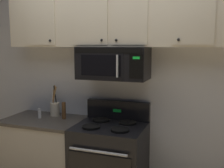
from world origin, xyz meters
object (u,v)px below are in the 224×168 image
(stove_range, at_px, (110,163))
(salt_shaker, at_px, (40,113))
(utensil_crock_cream, at_px, (55,108))
(pepper_mill, at_px, (64,110))
(over_range_microwave, at_px, (113,63))

(stove_range, distance_m, salt_shaker, 1.03)
(stove_range, height_order, utensil_crock_cream, utensil_crock_cream)
(utensil_crock_cream, height_order, salt_shaker, utensil_crock_cream)
(salt_shaker, distance_m, pepper_mill, 0.30)
(utensil_crock_cream, bearing_deg, over_range_microwave, -4.19)
(utensil_crock_cream, bearing_deg, stove_range, -12.42)
(over_range_microwave, xyz_separation_m, utensil_crock_cream, (-0.79, 0.06, -0.58))
(over_range_microwave, bearing_deg, stove_range, -89.86)
(stove_range, distance_m, pepper_mill, 0.82)
(utensil_crock_cream, xyz_separation_m, pepper_mill, (0.18, -0.09, 0.00))
(stove_range, xyz_separation_m, utensil_crock_cream, (-0.79, 0.17, 0.53))
(utensil_crock_cream, relative_size, salt_shaker, 3.26)
(over_range_microwave, xyz_separation_m, salt_shaker, (-0.90, -0.11, -0.62))
(over_range_microwave, relative_size, salt_shaker, 6.52)
(stove_range, relative_size, salt_shaker, 9.61)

